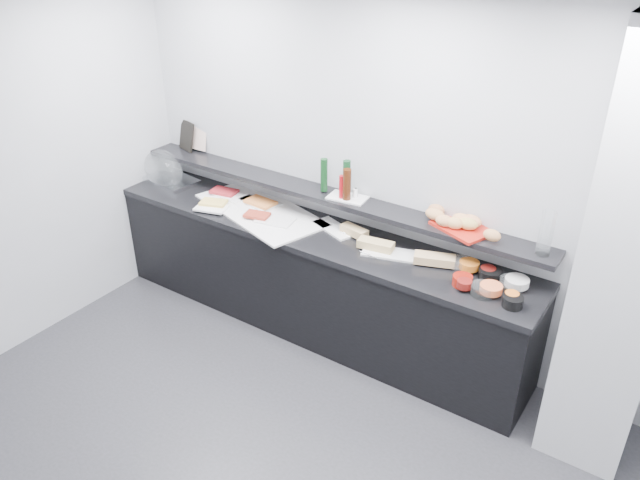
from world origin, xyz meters
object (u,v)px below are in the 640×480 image
Objects in this scene: condiment_tray at (347,198)px; sandwich_plate_mid at (390,254)px; bread_tray at (462,228)px; framed_print at (187,136)px; cloche_base at (172,181)px; carafe at (546,234)px.

sandwich_plate_mid is at bearing -27.62° from condiment_tray.
sandwich_plate_mid is at bearing -134.61° from bread_tray.
framed_print is (-2.23, 0.26, 0.37)m from sandwich_plate_mid.
cloche_base is 0.42m from framed_print.
bread_tray reaches higher than cloche_base.
carafe is (3.22, -0.10, 0.02)m from framed_print.
framed_print is 0.89× the size of condiment_tray.
framed_print reaches higher than cloche_base.
bread_tray is 0.58m from carafe.
framed_print is 0.68× the size of bread_tray.
sandwich_plate_mid is 1.54× the size of framed_print.
framed_print is 1.75m from condiment_tray.
bread_tray is 1.28× the size of carafe.
condiment_tray is 1.48m from carafe.
condiment_tray is (1.76, 0.14, 0.24)m from cloche_base.
condiment_tray is at bearing 12.22° from cloche_base.
sandwich_plate_mid is 1.08m from carafe.
carafe reaches higher than sandwich_plate_mid.
bread_tray is at bearing -6.40° from condiment_tray.
bread_tray is at bearing 10.93° from cloche_base.
cloche_base is at bearing 162.16° from sandwich_plate_mid.
bread_tray is at bearing 176.45° from carafe.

